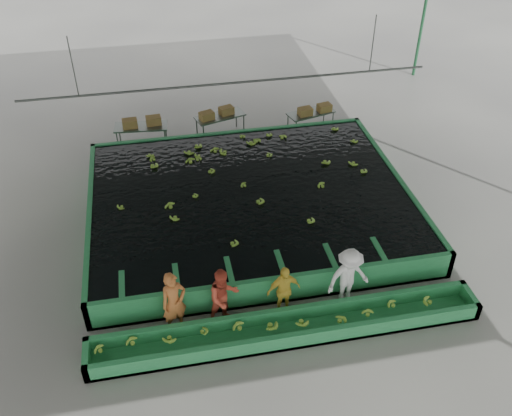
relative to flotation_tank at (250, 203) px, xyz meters
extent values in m
plane|color=gray|center=(0.00, -1.50, -0.45)|extent=(80.00, 80.00, 0.00)
cube|color=#9A9A9A|center=(0.00, -1.50, 4.55)|extent=(20.00, 22.00, 0.04)
cube|color=black|center=(0.00, 0.00, 0.40)|extent=(9.70, 7.70, 0.00)
cylinder|color=#59605B|center=(0.00, 3.50, 2.55)|extent=(0.08, 0.08, 14.00)
cylinder|color=#59605B|center=(-5.00, 3.50, 3.55)|extent=(0.04, 0.04, 2.00)
cylinder|color=#59605B|center=(5.00, 3.50, 3.55)|extent=(0.04, 0.04, 2.00)
imported|color=#BD6830|center=(-2.73, -4.30, 0.46)|extent=(0.78, 0.66, 1.82)
imported|color=#C4442E|center=(-1.49, -4.30, 0.41)|extent=(0.99, 0.86, 1.72)
imported|color=yellow|center=(0.06, -4.30, 0.32)|extent=(0.95, 0.50, 1.55)
imported|color=white|center=(1.79, -4.30, 0.45)|extent=(1.26, 0.84, 1.80)
camera|label=1|loc=(-2.68, -14.35, 10.81)|focal=40.00mm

